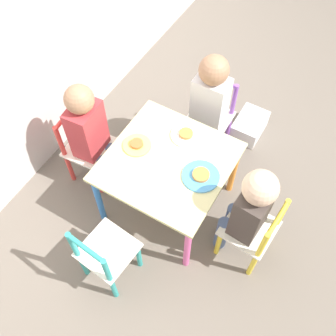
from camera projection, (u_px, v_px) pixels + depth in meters
ground_plane at (168, 202)px, 2.45m from camera, size 6.00×6.00×0.00m
kids_table at (168, 167)px, 2.12m from camera, size 0.64×0.64×0.46m
chair_yellow at (253, 232)px, 2.07m from camera, size 0.28×0.28×0.52m
chair_red at (87, 148)px, 2.37m from camera, size 0.28×0.28×0.52m
chair_purple at (210, 118)px, 2.50m from camera, size 0.26×0.26×0.52m
chair_teal at (105, 255)px, 1.99m from camera, size 0.28×0.28×0.52m
child_front at (249, 208)px, 1.92m from camera, size 0.21×0.22×0.75m
child_back at (90, 130)px, 2.18m from camera, size 0.21×0.22×0.77m
child_right at (209, 100)px, 2.29m from camera, size 0.22×0.20×0.78m
plate_front at (201, 176)px, 2.01m from camera, size 0.20×0.20×0.03m
plate_back at (137, 145)px, 2.12m from camera, size 0.15×0.15×0.03m
plate_right at (186, 135)px, 2.15m from camera, size 0.17×0.17×0.03m
storage_bin at (249, 126)px, 2.71m from camera, size 0.26×0.18×0.13m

